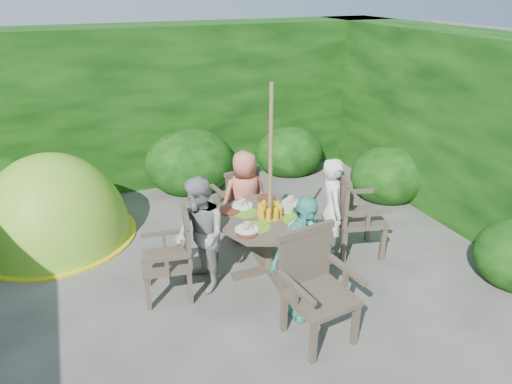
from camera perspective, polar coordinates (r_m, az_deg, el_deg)
name	(u,v)px	position (r m, az deg, el deg)	size (l,w,h in m)	color
ground	(222,322)	(4.75, -4.30, -15.85)	(60.00, 60.00, 0.00)	#484440
hedge_enclosure	(181,161)	(5.23, -9.41, 3.88)	(9.00, 9.00, 2.50)	black
patio_table	(270,225)	(5.12, 1.76, -4.16)	(1.27, 1.27, 0.87)	#3D3328
parasol_pole	(270,185)	(4.90, 1.79, 0.84)	(0.04, 0.04, 2.20)	brown
garden_chair_right	(352,212)	(5.63, 11.88, -2.47)	(0.69, 0.75, 1.04)	#3D3328
garden_chair_left	(174,254)	(4.89, -10.25, -7.64)	(0.58, 0.63, 0.93)	#3D3328
garden_chair_back	(238,197)	(6.10, -2.28, -0.66)	(0.58, 0.53, 0.88)	#3D3328
garden_chair_front	(315,285)	(4.33, 7.37, -11.42)	(0.68, 0.62, 1.03)	#3D3328
child_right	(332,210)	(5.43, 9.51, -2.28)	(0.47, 0.31, 1.29)	white
child_left	(200,236)	(4.88, -6.98, -5.44)	(0.63, 0.49, 1.30)	#9B9A95
child_back	(245,197)	(5.78, -1.41, -0.62)	(0.59, 0.39, 1.22)	#D56D58
child_front	(302,258)	(4.48, 5.81, -8.24)	(0.77, 0.32, 1.31)	#53C2AC
dome_tent	(58,238)	(6.62, -23.48, -5.30)	(2.16, 2.16, 2.31)	#74D829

